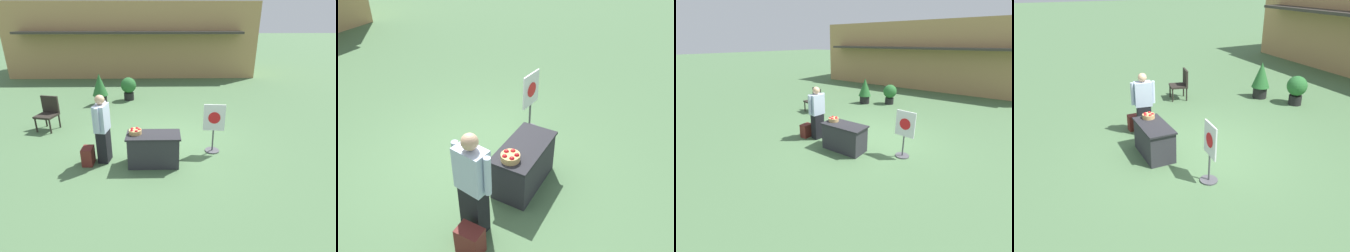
{
  "view_description": "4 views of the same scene",
  "coord_description": "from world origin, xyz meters",
  "views": [
    {
      "loc": [
        0.02,
        -6.42,
        3.14
      ],
      "look_at": [
        0.16,
        -0.5,
        0.71
      ],
      "focal_mm": 28.0,
      "sensor_mm": 36.0,
      "label": 1
    },
    {
      "loc": [
        -3.85,
        -2.76,
        3.77
      ],
      "look_at": [
        0.05,
        -0.6,
        0.83
      ],
      "focal_mm": 35.0,
      "sensor_mm": 36.0,
      "label": 2
    },
    {
      "loc": [
        3.21,
        -5.65,
        2.86
      ],
      "look_at": [
        -0.14,
        -1.15,
        0.74
      ],
      "focal_mm": 24.0,
      "sensor_mm": 36.0,
      "label": 3
    },
    {
      "loc": [
        6.06,
        -3.31,
        3.69
      ],
      "look_at": [
        -0.2,
        -0.36,
        0.58
      ],
      "focal_mm": 35.0,
      "sensor_mm": 36.0,
      "label": 4
    }
  ],
  "objects": [
    {
      "name": "person_visitor",
      "position": [
        -1.35,
        -0.89,
        0.82
      ],
      "size": [
        0.32,
        0.6,
        1.62
      ],
      "rotation": [
        0.0,
        0.0,
        -0.15
      ],
      "color": "black",
      "rests_on": "ground_plane"
    },
    {
      "name": "poster_board",
      "position": [
        1.29,
        -0.47,
        0.66
      ],
      "size": [
        0.53,
        0.36,
        1.25
      ],
      "rotation": [
        0.0,
        0.0,
        -1.68
      ],
      "color": "#4C4C51",
      "rests_on": "ground_plane"
    },
    {
      "name": "potted_plant_near_right",
      "position": [
        -2.4,
        3.6,
        0.67
      ],
      "size": [
        0.6,
        0.6,
        1.22
      ],
      "color": "black",
      "rests_on": "ground_plane"
    },
    {
      "name": "potted_plant_far_right",
      "position": [
        -1.37,
        4.21,
        0.54
      ],
      "size": [
        0.63,
        0.63,
        0.94
      ],
      "color": "black",
      "rests_on": "ground_plane"
    },
    {
      "name": "apple_basket",
      "position": [
        -0.59,
        -1.03,
        0.81
      ],
      "size": [
        0.29,
        0.29,
        0.13
      ],
      "color": "tan",
      "rests_on": "display_table"
    },
    {
      "name": "patio_chair",
      "position": [
        -3.43,
        1.13,
        0.56
      ],
      "size": [
        0.66,
        0.66,
        1.0
      ],
      "rotation": [
        0.0,
        0.0,
        4.48
      ],
      "color": "#28231E",
      "rests_on": "ground_plane"
    },
    {
      "name": "ground_plane",
      "position": [
        0.0,
        0.0,
        0.0
      ],
      "size": [
        120.0,
        120.0,
        0.0
      ],
      "primitive_type": "plane",
      "color": "#4C7047"
    },
    {
      "name": "display_table",
      "position": [
        -0.19,
        -1.06,
        0.38
      ],
      "size": [
        1.21,
        0.62,
        0.75
      ],
      "color": "#2D2D33",
      "rests_on": "ground_plane"
    },
    {
      "name": "backpack",
      "position": [
        -1.7,
        -1.05,
        0.21
      ],
      "size": [
        0.24,
        0.34,
        0.42
      ],
      "color": "maroon",
      "rests_on": "ground_plane"
    }
  ]
}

